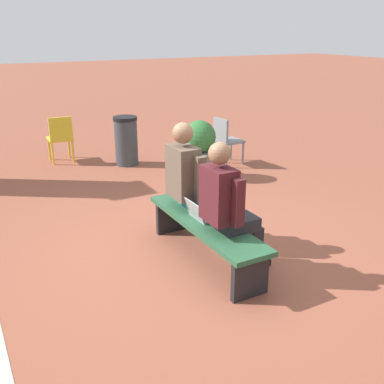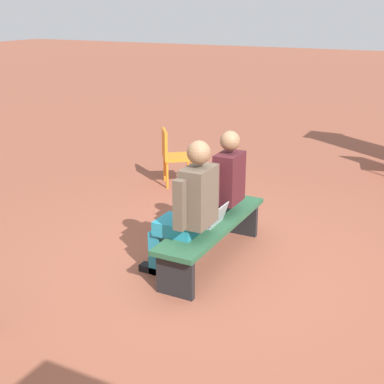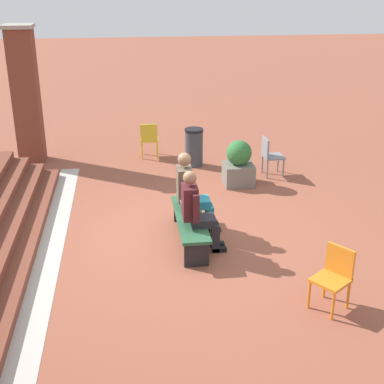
{
  "view_description": "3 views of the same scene",
  "coord_description": "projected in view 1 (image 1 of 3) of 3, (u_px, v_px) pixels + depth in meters",
  "views": [
    {
      "loc": [
        -3.87,
        1.99,
        2.31
      ],
      "look_at": [
        0.01,
        -0.13,
        0.69
      ],
      "focal_mm": 42.0,
      "sensor_mm": 36.0,
      "label": 1
    },
    {
      "loc": [
        4.38,
        1.99,
        2.55
      ],
      "look_at": [
        -0.39,
        -0.48,
        0.67
      ],
      "focal_mm": 50.0,
      "sensor_mm": 36.0,
      "label": 2
    },
    {
      "loc": [
        -7.98,
        0.79,
        4.09
      ],
      "look_at": [
        -0.11,
        -0.21,
        0.83
      ],
      "focal_mm": 50.0,
      "sensor_mm": 36.0,
      "label": 3
    }
  ],
  "objects": [
    {
      "name": "planter",
      "position": [
        199.0,
        152.0,
        7.2
      ],
      "size": [
        0.6,
        0.6,
        0.94
      ],
      "color": "#6B665B",
      "rests_on": "ground"
    },
    {
      "name": "person_adult",
      "position": [
        192.0,
        181.0,
        4.87
      ],
      "size": [
        0.57,
        0.72,
        1.4
      ],
      "color": "teal",
      "rests_on": "ground"
    },
    {
      "name": "person_student",
      "position": [
        228.0,
        205.0,
        4.29
      ],
      "size": [
        0.54,
        0.68,
        1.34
      ],
      "color": "#232328",
      "rests_on": "ground"
    },
    {
      "name": "litter_bin",
      "position": [
        126.0,
        141.0,
        7.92
      ],
      "size": [
        0.42,
        0.42,
        0.86
      ],
      "color": "#383D42",
      "rests_on": "ground"
    },
    {
      "name": "laptop",
      "position": [
        201.0,
        214.0,
        4.63
      ],
      "size": [
        0.32,
        0.29,
        0.21
      ],
      "color": "#9EA0A5",
      "rests_on": "bench"
    },
    {
      "name": "plastic_chair_mid_courtyard",
      "position": [
        226.0,
        138.0,
        7.89
      ],
      "size": [
        0.44,
        0.44,
        0.84
      ],
      "color": "gray",
      "rests_on": "ground"
    },
    {
      "name": "bench",
      "position": [
        205.0,
        229.0,
        4.63
      ],
      "size": [
        1.8,
        0.44,
        0.45
      ],
      "color": "#285638",
      "rests_on": "ground"
    },
    {
      "name": "ground_plane",
      "position": [
        182.0,
        254.0,
        4.87
      ],
      "size": [
        60.0,
        60.0,
        0.0
      ],
      "primitive_type": "plane",
      "color": "brown"
    },
    {
      "name": "plastic_chair_far_right",
      "position": [
        60.0,
        136.0,
        8.04
      ],
      "size": [
        0.44,
        0.44,
        0.84
      ],
      "color": "gold",
      "rests_on": "ground"
    }
  ]
}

